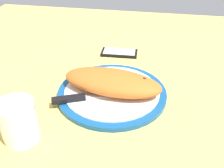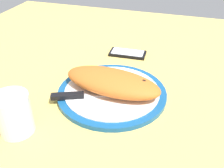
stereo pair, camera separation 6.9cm
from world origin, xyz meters
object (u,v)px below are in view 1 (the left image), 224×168
calzone (110,82)px  smartphone (119,53)px  plate (112,93)px  water_glass (19,124)px  knife (83,97)px  fork (115,78)px

calzone → smartphone: calzone is taller
plate → smartphone: (1.95, -25.15, -0.21)cm
plate → water_glass: bearing=49.9°
calzone → knife: calzone is taller
fork → calzone: bearing=88.5°
plate → smartphone: size_ratio=2.31×
knife → water_glass: 17.65cm
fork → water_glass: water_glass is taller
calzone → water_glass: 25.43cm
calzone → fork: size_ratio=1.76×
fork → water_glass: size_ratio=1.65×
knife → plate: bearing=-141.6°
plate → fork: (0.30, -6.04, 1.03)cm
plate → water_glass: water_glass is taller
plate → calzone: (0.47, 0.32, 3.51)cm
smartphone → water_glass: bearing=71.8°
plate → calzone: 3.56cm
plate → knife: knife is taller
knife → smartphone: 31.00cm
fork → smartphone: (1.64, -19.11, -1.24)cm
fork → smartphone: 19.22cm
plate → smartphone: 25.23cm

